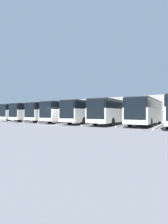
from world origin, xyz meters
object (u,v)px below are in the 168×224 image
Objects in this scene: bus_1 at (146,111)px; bus_5 at (54,112)px; bus_4 at (70,112)px; bus_6 at (38,112)px; bus_3 at (89,111)px; bus_7 at (27,112)px; bus_2 at (114,111)px.

bus_5 is (17.20, 0.37, 0.00)m from bus_1.
bus_4 and bus_5 have the same top height.
bus_4 is 8.60m from bus_6.
bus_4 is at bearing -8.48° from bus_3.
bus_1 and bus_3 have the same top height.
bus_3 is at bearing 0.20° from bus_1.
bus_3 and bus_7 have the same top height.
bus_6 is at bearing 169.32° from bus_7.
bus_7 is at bearing -5.51° from bus_1.
bus_4 is at bearing -2.68° from bus_1.
bus_1 is at bearing 174.49° from bus_7.
bus_7 is at bearing -10.68° from bus_6.
bus_5 is (8.60, -0.60, 0.00)m from bus_3.
bus_1 and bus_4 have the same top height.
bus_7 is (25.80, 0.31, 0.00)m from bus_1.
bus_5 is at bearing -11.84° from bus_4.
bus_5 is at bearing 173.43° from bus_7.
bus_2 is 8.60m from bus_4.
bus_3 is 1.00× the size of bus_4.
bus_3 is 17.21m from bus_7.
bus_1 is 1.00× the size of bus_4.
bus_6 is (17.20, -0.17, 0.00)m from bus_2.
bus_7 is (8.60, -0.06, 0.00)m from bus_5.
bus_1 and bus_2 have the same top height.
bus_3 is at bearing 169.84° from bus_5.
bus_7 is at bearing -6.57° from bus_5.
bus_2 is 1.00× the size of bus_3.
bus_3 is at bearing 172.40° from bus_6.
bus_6 is at bearing -6.75° from bus_2.
bus_4 is 1.00× the size of bus_6.
bus_4 is 1.00× the size of bus_5.
bus_2 is at bearing 173.25° from bus_6.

